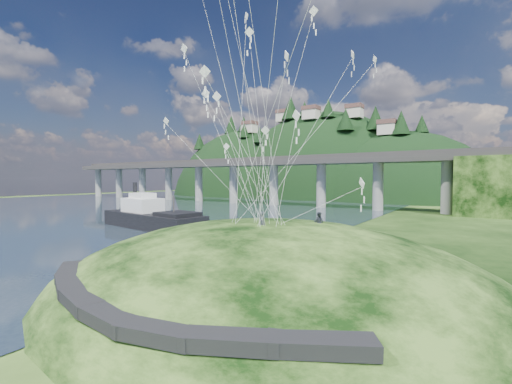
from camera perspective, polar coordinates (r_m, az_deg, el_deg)
The scene contains 10 objects.
ground at distance 30.46m, azimuth -12.98°, elevation -13.49°, with size 320.00×320.00×0.00m, color black.
water at distance 106.26m, azimuth -28.11°, elevation -2.43°, with size 240.00×240.00×0.00m, color #293A4C.
grass_hill at distance 27.60m, azimuth 2.45°, elevation -18.41°, with size 36.00×32.00×13.00m.
footpath at distance 18.39m, azimuth -19.41°, elevation -17.44°, with size 22.29×5.84×0.83m.
bridge at distance 102.07m, azimuth 5.68°, elevation 3.09°, with size 160.00×11.00×15.00m.
far_ridge at distance 157.18m, azimuth 9.04°, elevation -3.47°, with size 153.00×70.00×94.50m.
work_barge at distance 59.30m, azimuth -17.08°, elevation -3.97°, with size 22.14×8.60×7.55m.
wooden_dock at distance 35.61m, azimuth -12.69°, elevation -10.39°, with size 15.13×2.96×1.07m.
kite_flyers at distance 25.77m, azimuth 6.99°, elevation -3.30°, with size 3.47×4.63×1.95m.
kite_swarm at distance 27.69m, azimuth 0.65°, elevation 24.56°, with size 18.99×17.99×21.12m.
Camera 1 is at (21.34, -20.11, 8.25)m, focal length 24.00 mm.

